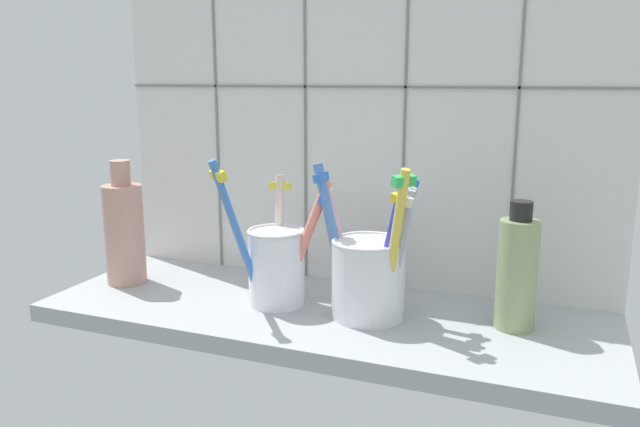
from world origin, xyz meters
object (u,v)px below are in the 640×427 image
Objects in this scene: ceramic_vase at (124,231)px; soap_bottle at (517,272)px; toothbrush_cup_left at (275,263)px; toothbrush_cup_right at (368,273)px.

soap_bottle is (47.52, 2.53, -0.63)cm from ceramic_vase.
toothbrush_cup_left reaches higher than toothbrush_cup_right.
toothbrush_cup_right is at bearing -0.11° from toothbrush_cup_left.
toothbrush_cup_left is 11.07cm from toothbrush_cup_right.
toothbrush_cup_right reaches higher than soap_bottle.
ceramic_vase is at bearing 179.39° from toothbrush_cup_right.
toothbrush_cup_left reaches higher than soap_bottle.
toothbrush_cup_left is at bearing 179.89° from toothbrush_cup_right.
toothbrush_cup_right is at bearing -0.61° from ceramic_vase.
toothbrush_cup_right is 1.26× the size of soap_bottle.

